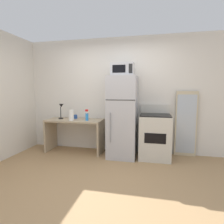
# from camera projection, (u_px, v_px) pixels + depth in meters

# --- Properties ---
(ground_plane) EXTENTS (12.00, 12.00, 0.00)m
(ground_plane) POSITION_uv_depth(u_px,v_px,m) (97.00, 185.00, 2.70)
(ground_plane) COLOR #9E7A51
(wall_back_white) EXTENTS (5.00, 0.10, 2.60)m
(wall_back_white) POSITION_uv_depth(u_px,v_px,m) (118.00, 95.00, 4.20)
(wall_back_white) COLOR silver
(wall_back_white) RESTS_ON ground
(desk) EXTENTS (1.29, 0.53, 0.75)m
(desk) POSITION_uv_depth(u_px,v_px,m) (75.00, 129.00, 4.17)
(desk) COLOR tan
(desk) RESTS_ON ground
(desk_lamp) EXTENTS (0.14, 0.12, 0.35)m
(desk_lamp) POSITION_uv_depth(u_px,v_px,m) (61.00, 109.00, 4.21)
(desk_lamp) COLOR black
(desk_lamp) RESTS_ON desk
(paper_towel_roll) EXTENTS (0.11, 0.11, 0.24)m
(paper_towel_roll) POSITION_uv_depth(u_px,v_px,m) (71.00, 115.00, 3.99)
(paper_towel_roll) COLOR white
(paper_towel_roll) RESTS_ON desk
(coffee_mug) EXTENTS (0.08, 0.08, 0.09)m
(coffee_mug) POSITION_uv_depth(u_px,v_px,m) (76.00, 117.00, 4.26)
(coffee_mug) COLOR #264C99
(coffee_mug) RESTS_ON desk
(spray_bottle) EXTENTS (0.06, 0.06, 0.25)m
(spray_bottle) POSITION_uv_depth(u_px,v_px,m) (87.00, 116.00, 4.00)
(spray_bottle) COLOR #2D8CEA
(spray_bottle) RESTS_ON desk
(refrigerator) EXTENTS (0.59, 0.68, 1.71)m
(refrigerator) POSITION_uv_depth(u_px,v_px,m) (123.00, 117.00, 3.83)
(refrigerator) COLOR #B7B7BC
(refrigerator) RESTS_ON ground
(microwave) EXTENTS (0.46, 0.35, 0.26)m
(microwave) POSITION_uv_depth(u_px,v_px,m) (123.00, 70.00, 3.70)
(microwave) COLOR #B7B7BC
(microwave) RESTS_ON refrigerator
(oven_range) EXTENTS (0.64, 0.61, 1.10)m
(oven_range) POSITION_uv_depth(u_px,v_px,m) (155.00, 136.00, 3.76)
(oven_range) COLOR beige
(oven_range) RESTS_ON ground
(leaning_mirror) EXTENTS (0.44, 0.03, 1.40)m
(leaning_mirror) POSITION_uv_depth(u_px,v_px,m) (186.00, 124.00, 3.85)
(leaning_mirror) COLOR #C6B793
(leaning_mirror) RESTS_ON ground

